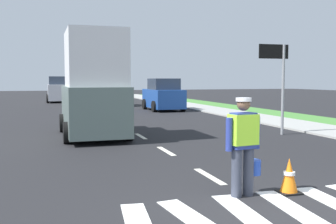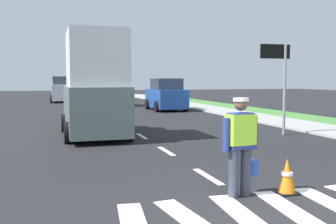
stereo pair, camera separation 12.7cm
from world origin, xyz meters
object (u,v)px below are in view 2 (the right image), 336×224
at_px(road_worker, 241,142).
at_px(car_parked_far, 166,96).
at_px(delivery_truck, 95,90).
at_px(car_oncoming_third, 62,90).
at_px(car_outgoing_far, 112,92).
at_px(lane_direction_sign, 279,67).
at_px(traffic_cone_near, 287,176).

height_order(road_worker, car_parked_far, car_parked_far).
bearing_deg(car_parked_far, delivery_truck, -118.06).
height_order(delivery_truck, car_oncoming_third, delivery_truck).
bearing_deg(car_outgoing_far, car_parked_far, -64.34).
bearing_deg(road_worker, car_outgoing_far, 86.47).
xyz_separation_m(road_worker, car_parked_far, (4.12, 18.46, 0.01)).
relative_size(lane_direction_sign, traffic_cone_near, 5.19).
height_order(car_parked_far, car_outgoing_far, car_outgoing_far).
height_order(road_worker, delivery_truck, delivery_truck).
bearing_deg(car_outgoing_far, lane_direction_sign, -79.62).
height_order(road_worker, lane_direction_sign, lane_direction_sign).
bearing_deg(lane_direction_sign, road_worker, -126.41).
height_order(lane_direction_sign, car_outgoing_far, lane_direction_sign).
bearing_deg(car_parked_far, lane_direction_sign, -87.25).
bearing_deg(road_worker, car_parked_far, 77.42).
bearing_deg(lane_direction_sign, car_oncoming_third, 105.64).
bearing_deg(lane_direction_sign, delivery_truck, 167.23).
bearing_deg(traffic_cone_near, road_worker, 173.79).
relative_size(lane_direction_sign, car_parked_far, 0.83).
height_order(lane_direction_sign, car_oncoming_third, lane_direction_sign).
height_order(delivery_truck, car_parked_far, delivery_truck).
height_order(lane_direction_sign, car_parked_far, lane_direction_sign).
bearing_deg(car_parked_far, car_oncoming_third, 117.51).
relative_size(car_parked_far, car_oncoming_third, 0.98).
bearing_deg(car_outgoing_far, delivery_truck, -100.67).
relative_size(car_oncoming_third, car_outgoing_far, 1.01).
bearing_deg(car_outgoing_far, road_worker, -93.53).
xyz_separation_m(delivery_truck, car_outgoing_far, (3.05, 16.17, -0.59)).
distance_m(road_worker, car_oncoming_third, 30.16).
distance_m(lane_direction_sign, car_parked_far, 12.19).
bearing_deg(car_oncoming_third, car_outgoing_far, -60.89).
relative_size(traffic_cone_near, car_parked_far, 0.16).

